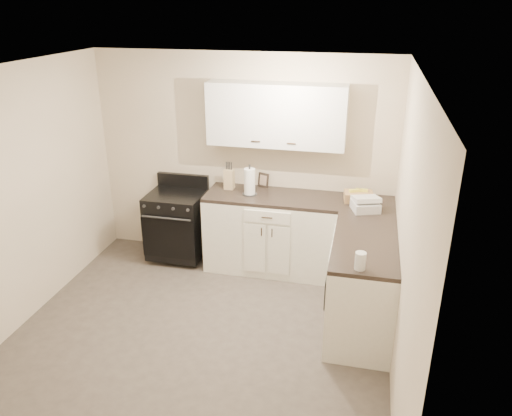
% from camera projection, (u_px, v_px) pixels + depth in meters
% --- Properties ---
extents(floor, '(3.60, 3.60, 0.00)m').
position_uv_depth(floor, '(199.00, 337.00, 4.84)').
color(floor, '#473F38').
rests_on(floor, ground).
extents(ceiling, '(3.60, 3.60, 0.00)m').
position_uv_depth(ceiling, '(184.00, 73.00, 3.87)').
color(ceiling, white).
rests_on(ceiling, wall_back).
extents(wall_back, '(3.60, 0.00, 3.60)m').
position_uv_depth(wall_back, '(243.00, 160.00, 5.97)').
color(wall_back, beige).
rests_on(wall_back, ground).
extents(wall_right, '(0.00, 3.60, 3.60)m').
position_uv_depth(wall_right, '(406.00, 240.00, 3.98)').
color(wall_right, beige).
rests_on(wall_right, ground).
extents(wall_left, '(0.00, 3.60, 3.60)m').
position_uv_depth(wall_left, '(12.00, 202.00, 4.73)').
color(wall_left, beige).
rests_on(wall_left, ground).
extents(wall_front, '(3.60, 0.00, 3.60)m').
position_uv_depth(wall_front, '(82.00, 350.00, 2.74)').
color(wall_front, beige).
rests_on(wall_front, ground).
extents(base_cabinets_back, '(1.55, 0.60, 0.90)m').
position_uv_depth(base_cabinets_back, '(272.00, 234.00, 5.93)').
color(base_cabinets_back, white).
rests_on(base_cabinets_back, floor).
extents(base_cabinets_right, '(0.60, 1.90, 0.90)m').
position_uv_depth(base_cabinets_right, '(362.00, 271.00, 5.12)').
color(base_cabinets_right, white).
rests_on(base_cabinets_right, floor).
extents(countertop_back, '(1.55, 0.60, 0.04)m').
position_uv_depth(countertop_back, '(273.00, 197.00, 5.74)').
color(countertop_back, black).
rests_on(countertop_back, base_cabinets_back).
extents(countertop_right, '(0.60, 1.90, 0.04)m').
position_uv_depth(countertop_right, '(366.00, 229.00, 4.94)').
color(countertop_right, black).
rests_on(countertop_right, base_cabinets_right).
extents(upper_cabinets, '(1.55, 0.30, 0.70)m').
position_uv_depth(upper_cabinets, '(276.00, 115.00, 5.52)').
color(upper_cabinets, silver).
rests_on(upper_cabinets, wall_back).
extents(stove, '(0.66, 0.56, 0.80)m').
position_uv_depth(stove, '(177.00, 225.00, 6.14)').
color(stove, black).
rests_on(stove, floor).
extents(knife_block, '(0.11, 0.10, 0.24)m').
position_uv_depth(knife_block, '(229.00, 179.00, 5.90)').
color(knife_block, tan).
rests_on(knife_block, countertop_back).
extents(paper_towel, '(0.15, 0.15, 0.31)m').
position_uv_depth(paper_towel, '(250.00, 182.00, 5.71)').
color(paper_towel, white).
rests_on(paper_towel, countertop_back).
extents(picture_frame, '(0.14, 0.09, 0.17)m').
position_uv_depth(picture_frame, '(263.00, 180.00, 5.97)').
color(picture_frame, black).
rests_on(picture_frame, countertop_back).
extents(wicker_basket, '(0.34, 0.25, 0.10)m').
position_uv_depth(wicker_basket, '(358.00, 197.00, 5.56)').
color(wicker_basket, '#AA8450').
rests_on(wicker_basket, countertop_right).
extents(countertop_grill, '(0.34, 0.32, 0.10)m').
position_uv_depth(countertop_grill, '(365.00, 206.00, 5.31)').
color(countertop_grill, silver).
rests_on(countertop_grill, countertop_right).
extents(glass_jar, '(0.10, 0.10, 0.15)m').
position_uv_depth(glass_jar, '(360.00, 261.00, 4.14)').
color(glass_jar, silver).
rests_on(glass_jar, countertop_right).
extents(oven_mitt_near, '(0.02, 0.17, 0.29)m').
position_uv_depth(oven_mitt_near, '(326.00, 293.00, 4.71)').
color(oven_mitt_near, black).
rests_on(oven_mitt_near, base_cabinets_right).
extents(oven_mitt_far, '(0.02, 0.15, 0.27)m').
position_uv_depth(oven_mitt_far, '(328.00, 282.00, 4.87)').
color(oven_mitt_far, black).
rests_on(oven_mitt_far, base_cabinets_right).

